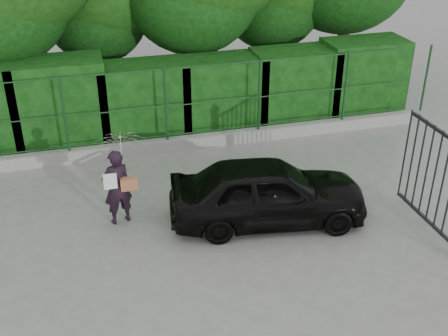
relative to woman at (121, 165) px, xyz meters
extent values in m
plane|color=gray|center=(0.94, -1.72, -1.20)|extent=(80.00, 80.00, 0.00)
cube|color=#9E9E99|center=(0.94, 2.78, -1.05)|extent=(14.00, 0.25, 0.30)
cylinder|color=#173D1A|center=(-0.96, 2.78, 0.00)|extent=(0.06, 0.06, 1.80)
cylinder|color=#173D1A|center=(1.34, 2.78, 0.00)|extent=(0.06, 0.06, 1.80)
cylinder|color=#173D1A|center=(3.64, 2.78, 0.00)|extent=(0.06, 0.06, 1.80)
cylinder|color=#173D1A|center=(5.94, 2.78, 0.00)|extent=(0.06, 0.06, 1.80)
cylinder|color=#173D1A|center=(8.24, 2.78, 0.00)|extent=(0.06, 0.06, 1.80)
cylinder|color=#173D1A|center=(0.94, 2.78, -0.80)|extent=(13.60, 0.03, 0.03)
cylinder|color=#173D1A|center=(0.94, 2.78, -0.05)|extent=(13.60, 0.03, 0.03)
cylinder|color=#173D1A|center=(0.94, 2.78, 0.85)|extent=(13.60, 0.03, 0.03)
cube|color=black|center=(-1.06, 3.78, -0.12)|extent=(2.20, 1.20, 2.18)
cube|color=black|center=(0.94, 3.78, -0.25)|extent=(2.20, 1.20, 1.90)
cube|color=black|center=(2.94, 3.78, -0.26)|extent=(2.20, 1.20, 1.89)
cube|color=black|center=(4.94, 3.78, -0.23)|extent=(2.20, 1.20, 1.94)
cube|color=black|center=(6.94, 3.78, -0.18)|extent=(2.20, 1.20, 2.05)
cylinder|color=black|center=(-2.06, 5.48, 1.05)|extent=(0.36, 0.36, 4.50)
cylinder|color=black|center=(0.44, 6.78, 0.42)|extent=(0.36, 0.36, 3.25)
cylinder|color=black|center=(2.94, 5.78, 0.92)|extent=(0.36, 0.36, 4.25)
cylinder|color=black|center=(5.44, 6.48, 0.55)|extent=(0.36, 0.36, 3.50)
cylinder|color=black|center=(7.44, 6.08, 1.17)|extent=(0.36, 0.36, 4.75)
cube|color=black|center=(5.54, -1.77, -1.05)|extent=(0.05, 2.00, 0.06)
cube|color=black|center=(5.54, -1.77, 0.75)|extent=(0.05, 2.00, 0.06)
cylinder|color=black|center=(5.54, -1.97, -0.15)|extent=(0.04, 0.04, 1.90)
cylinder|color=black|center=(5.54, -1.72, -0.15)|extent=(0.04, 0.04, 1.90)
cylinder|color=black|center=(5.54, -1.47, -0.15)|extent=(0.04, 0.04, 1.90)
cylinder|color=black|center=(5.54, -1.22, -0.15)|extent=(0.04, 0.04, 1.90)
cylinder|color=black|center=(5.54, -0.97, -0.15)|extent=(0.04, 0.04, 1.90)
cylinder|color=black|center=(5.54, -0.72, -0.15)|extent=(0.04, 0.04, 1.90)
imported|color=black|center=(-0.11, -0.03, -0.44)|extent=(0.64, 0.50, 1.54)
imported|color=beige|center=(0.04, 0.02, 0.17)|extent=(0.96, 0.98, 0.89)
cube|color=#A55D3C|center=(0.11, -0.11, -0.35)|extent=(0.32, 0.15, 0.24)
cube|color=white|center=(-0.23, -0.15, -0.23)|extent=(0.25, 0.02, 0.32)
imported|color=black|center=(2.66, -0.73, -0.56)|extent=(3.93, 2.04, 1.28)
camera|label=1|loc=(-0.56, -9.39, 4.91)|focal=45.00mm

